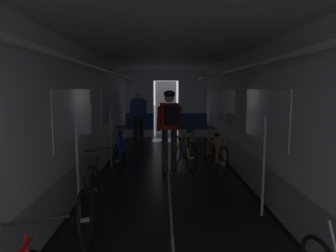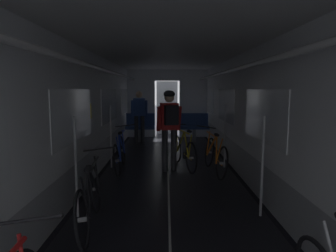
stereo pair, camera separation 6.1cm
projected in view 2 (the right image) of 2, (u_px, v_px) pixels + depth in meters
train_car_shell at (168, 92)px, 5.44m from camera, size 3.14×12.34×2.57m
bench_seat_far_left at (140, 125)px, 10.02m from camera, size 0.98×0.51×0.95m
bench_seat_far_right at (194, 125)px, 10.03m from camera, size 0.98×0.51×0.95m
bicycle_blue at (120, 153)px, 6.47m from camera, size 0.44×1.69×0.95m
bicycle_black at (90, 199)px, 3.77m from camera, size 0.44×1.69×0.95m
bicycle_orange at (215, 155)px, 6.27m from camera, size 0.50×1.70×0.96m
person_cyclist_aisle at (170, 122)px, 6.33m from camera, size 0.56×0.45×1.73m
bicycle_yellow_in_aisle at (183, 151)px, 6.68m from camera, size 0.59×1.64×0.93m
person_standing_near_bench at (139, 113)px, 9.59m from camera, size 0.53×0.23×1.69m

